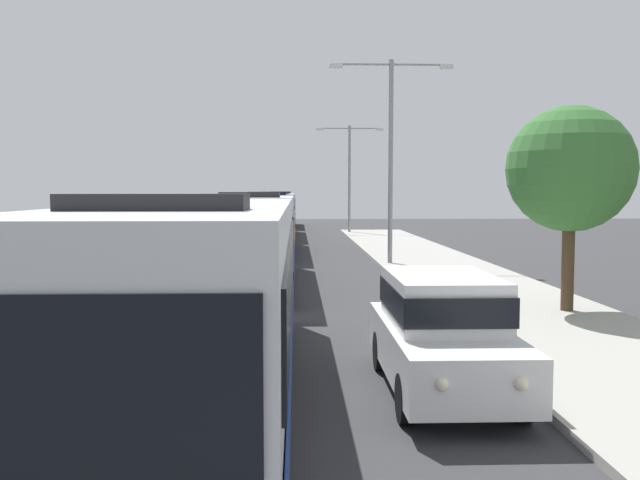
# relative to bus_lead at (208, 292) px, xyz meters

# --- Properties ---
(bus_lead) EXTENTS (2.58, 12.44, 3.21)m
(bus_lead) POSITION_rel_bus_lead_xyz_m (0.00, 0.00, 0.00)
(bus_lead) COLOR silver
(bus_lead) RESTS_ON ground_plane
(bus_second_in_line) EXTENTS (2.58, 11.23, 3.21)m
(bus_second_in_line) POSITION_rel_bus_lead_xyz_m (-0.00, 13.05, -0.00)
(bus_second_in_line) COLOR silver
(bus_second_in_line) RESTS_ON ground_plane
(bus_middle) EXTENTS (2.58, 11.72, 3.21)m
(bus_middle) POSITION_rel_bus_lead_xyz_m (-0.00, 25.59, -0.00)
(bus_middle) COLOR #284C8C
(bus_middle) RESTS_ON ground_plane
(bus_fourth_in_line) EXTENTS (2.58, 12.34, 3.21)m
(bus_fourth_in_line) POSITION_rel_bus_lead_xyz_m (-0.00, 38.52, -0.00)
(bus_fourth_in_line) COLOR silver
(bus_fourth_in_line) RESTS_ON ground_plane
(bus_rear) EXTENTS (2.58, 11.22, 3.21)m
(bus_rear) POSITION_rel_bus_lead_xyz_m (-0.00, 52.15, -0.00)
(bus_rear) COLOR maroon
(bus_rear) RESTS_ON ground_plane
(white_suv) EXTENTS (1.86, 4.71, 1.90)m
(white_suv) POSITION_rel_bus_lead_xyz_m (3.70, 0.36, -0.66)
(white_suv) COLOR white
(white_suv) RESTS_ON ground_plane
(streetlamp_mid) EXTENTS (5.25, 0.28, 8.65)m
(streetlamp_mid) POSITION_rel_bus_lead_xyz_m (5.40, 18.90, 3.68)
(streetlamp_mid) COLOR gray
(streetlamp_mid) RESTS_ON sidewalk
(streetlamp_far) EXTENTS (5.06, 0.28, 8.03)m
(streetlamp_far) POSITION_rel_bus_lead_xyz_m (5.40, 41.69, 3.34)
(streetlamp_far) COLOR gray
(streetlamp_far) RESTS_ON sidewalk
(roadside_tree) EXTENTS (3.23, 3.23, 5.27)m
(roadside_tree) POSITION_rel_bus_lead_xyz_m (8.37, 6.92, 2.10)
(roadside_tree) COLOR #4C3823
(roadside_tree) RESTS_ON sidewalk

